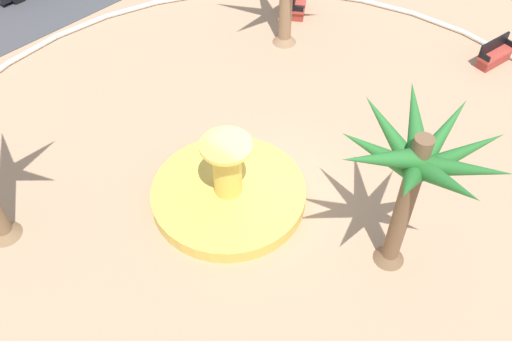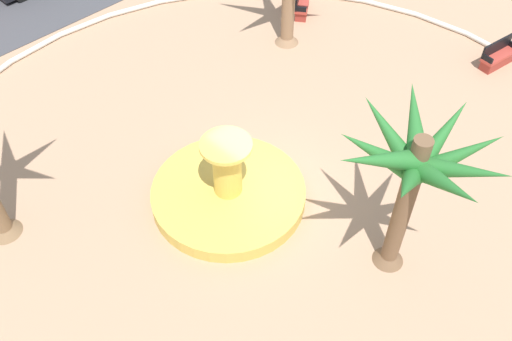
{
  "view_description": "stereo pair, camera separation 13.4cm",
  "coord_description": "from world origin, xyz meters",
  "px_view_note": "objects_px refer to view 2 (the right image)",
  "views": [
    {
      "loc": [
        -8.31,
        -7.51,
        13.0
      ],
      "look_at": [
        -0.32,
        0.18,
        1.0
      ],
      "focal_mm": 39.3,
      "sensor_mm": 36.0,
      "label": 1
    },
    {
      "loc": [
        -8.21,
        -7.61,
        13.0
      ],
      "look_at": [
        -0.32,
        0.18,
        1.0
      ],
      "focal_mm": 39.3,
      "sensor_mm": 36.0,
      "label": 2
    }
  ],
  "objects_px": {
    "palm_tree_mid_plaza": "(415,168)",
    "bench_east": "(498,57)",
    "fountain": "(228,192)",
    "bench_west": "(302,5)"
  },
  "relations": [
    {
      "from": "bench_west",
      "to": "fountain",
      "type": "bearing_deg",
      "value": -150.27
    },
    {
      "from": "palm_tree_mid_plaza",
      "to": "bench_west",
      "type": "relative_size",
      "value": 3.05
    },
    {
      "from": "palm_tree_mid_plaza",
      "to": "bench_west",
      "type": "distance_m",
      "value": 13.11
    },
    {
      "from": "palm_tree_mid_plaza",
      "to": "bench_west",
      "type": "bearing_deg",
      "value": 52.26
    },
    {
      "from": "fountain",
      "to": "palm_tree_mid_plaza",
      "type": "bearing_deg",
      "value": -71.5
    },
    {
      "from": "palm_tree_mid_plaza",
      "to": "bench_east",
      "type": "xyz_separation_m",
      "value": [
        10.2,
        2.29,
        -3.35
      ]
    },
    {
      "from": "palm_tree_mid_plaza",
      "to": "bench_east",
      "type": "height_order",
      "value": "palm_tree_mid_plaza"
    },
    {
      "from": "palm_tree_mid_plaza",
      "to": "bench_west",
      "type": "xyz_separation_m",
      "value": [
        7.76,
        10.02,
        -3.35
      ]
    },
    {
      "from": "fountain",
      "to": "palm_tree_mid_plaza",
      "type": "height_order",
      "value": "palm_tree_mid_plaza"
    },
    {
      "from": "palm_tree_mid_plaza",
      "to": "bench_east",
      "type": "bearing_deg",
      "value": 12.64
    }
  ]
}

